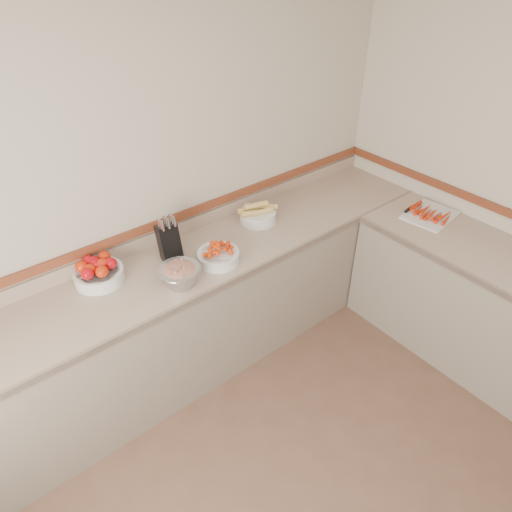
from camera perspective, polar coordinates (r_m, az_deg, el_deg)
back_wall at (r=2.99m, az=-13.28°, el=7.88°), size 4.00×0.00×4.00m
counter_back at (r=3.24m, az=-8.54°, el=-7.48°), size 4.00×0.65×1.08m
dishwasher at (r=3.63m, az=28.82°, el=-7.37°), size 0.63×0.60×0.84m
knife_block at (r=2.97m, az=-10.84°, el=1.84°), size 0.15×0.17×0.31m
tomato_bowl at (r=2.92m, az=-19.15°, el=-1.84°), size 0.30×0.30×0.15m
cherry_tomato_bowl at (r=2.94m, az=-4.74°, el=0.14°), size 0.27×0.27×0.14m
corn_bowl at (r=3.34m, az=0.22°, el=5.26°), size 0.29×0.27×0.16m
rhubarb_bowl at (r=2.76m, az=-9.52°, el=-2.31°), size 0.26×0.26×0.15m
cutting_board at (r=3.67m, az=20.85°, el=5.00°), size 0.43×0.36×0.06m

